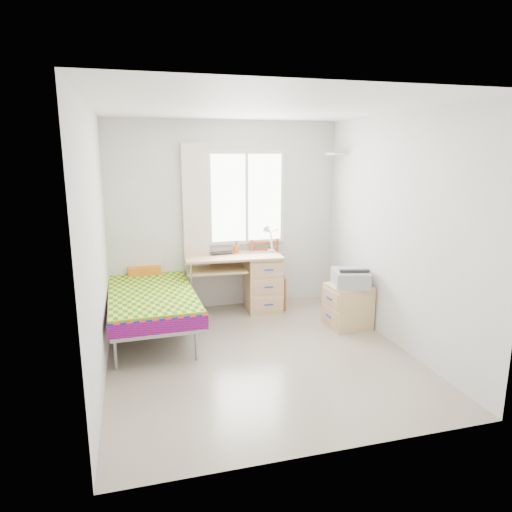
{
  "coord_description": "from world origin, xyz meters",
  "views": [
    {
      "loc": [
        -1.25,
        -4.47,
        2.16
      ],
      "look_at": [
        0.12,
        0.55,
        0.98
      ],
      "focal_mm": 32.0,
      "sensor_mm": 36.0,
      "label": 1
    }
  ],
  "objects": [
    {
      "name": "book",
      "position": [
        -0.15,
        1.42,
        0.59
      ],
      "size": [
        0.18,
        0.24,
        0.02
      ],
      "primitive_type": "imported",
      "rotation": [
        0.0,
        0.0,
        -0.06
      ],
      "color": "gray",
      "rests_on": "desk"
    },
    {
      "name": "bed",
      "position": [
        -1.09,
        1.1,
        0.45
      ],
      "size": [
        1.07,
        2.19,
        0.94
      ],
      "rotation": [
        0.0,
        0.0,
        0.03
      ],
      "color": "gray",
      "rests_on": "floor"
    },
    {
      "name": "ceiling",
      "position": [
        0.0,
        0.0,
        2.6
      ],
      "size": [
        3.5,
        3.5,
        0.0
      ],
      "primitive_type": "plane",
      "rotation": [
        3.14,
        0.0,
        0.0
      ],
      "color": "white",
      "rests_on": "wall_back"
    },
    {
      "name": "floor",
      "position": [
        0.0,
        0.0,
        0.0
      ],
      "size": [
        3.5,
        3.5,
        0.0
      ],
      "primitive_type": "plane",
      "color": "#BCAD93",
      "rests_on": "ground"
    },
    {
      "name": "window",
      "position": [
        0.3,
        1.73,
        1.55
      ],
      "size": [
        1.1,
        0.04,
        1.3
      ],
      "color": "white",
      "rests_on": "wall_back"
    },
    {
      "name": "desk",
      "position": [
        0.38,
        1.44,
        0.44
      ],
      "size": [
        1.33,
        0.67,
        0.81
      ],
      "rotation": [
        0.0,
        0.0,
        -0.06
      ],
      "color": "tan",
      "rests_on": "floor"
    },
    {
      "name": "wall_left",
      "position": [
        -1.6,
        0.0,
        1.3
      ],
      "size": [
        0.0,
        3.5,
        3.5
      ],
      "primitive_type": "plane",
      "rotation": [
        1.57,
        0.0,
        1.57
      ],
      "color": "silver",
      "rests_on": "ground"
    },
    {
      "name": "wall_right",
      "position": [
        1.6,
        0.0,
        1.3
      ],
      "size": [
        0.0,
        3.5,
        3.5
      ],
      "primitive_type": "plane",
      "rotation": [
        1.57,
        0.0,
        -1.57
      ],
      "color": "silver",
      "rests_on": "ground"
    },
    {
      "name": "curtain",
      "position": [
        -0.42,
        1.68,
        1.45
      ],
      "size": [
        0.35,
        0.05,
        1.7
      ],
      "primitive_type": "cube",
      "color": "beige",
      "rests_on": "wall_back"
    },
    {
      "name": "task_lamp",
      "position": [
        0.53,
        1.38,
        1.06
      ],
      "size": [
        0.22,
        0.32,
        0.4
      ],
      "rotation": [
        0.0,
        0.0,
        -0.4
      ],
      "color": "white",
      "rests_on": "desk"
    },
    {
      "name": "floating_shelf",
      "position": [
        1.49,
        1.4,
        2.15
      ],
      "size": [
        0.2,
        0.32,
        0.03
      ],
      "primitive_type": "cube",
      "color": "white",
      "rests_on": "wall_right"
    },
    {
      "name": "pen_cup",
      "position": [
        0.11,
        1.6,
        0.86
      ],
      "size": [
        0.08,
        0.08,
        0.1
      ],
      "primitive_type": "cylinder",
      "rotation": [
        0.0,
        0.0,
        -0.01
      ],
      "color": "orange",
      "rests_on": "desk"
    },
    {
      "name": "laptop",
      "position": [
        -0.1,
        1.49,
        0.82
      ],
      "size": [
        0.35,
        0.25,
        0.03
      ],
      "primitive_type": "imported",
      "rotation": [
        0.0,
        0.0,
        0.11
      ],
      "color": "black",
      "rests_on": "desk"
    },
    {
      "name": "wall_back",
      "position": [
        0.0,
        1.75,
        1.3
      ],
      "size": [
        3.2,
        0.0,
        3.2
      ],
      "primitive_type": "plane",
      "rotation": [
        1.57,
        0.0,
        0.0
      ],
      "color": "silver",
      "rests_on": "ground"
    },
    {
      "name": "chair",
      "position": [
        0.55,
        1.5,
        0.55
      ],
      "size": [
        0.48,
        0.48,
        0.98
      ],
      "rotation": [
        0.0,
        0.0,
        -0.17
      ],
      "color": "#97531D",
      "rests_on": "floor"
    },
    {
      "name": "cabinet",
      "position": [
        1.31,
        0.51,
        0.27
      ],
      "size": [
        0.54,
        0.48,
        0.55
      ],
      "rotation": [
        0.0,
        0.0,
        0.07
      ],
      "color": "tan",
      "rests_on": "floor"
    },
    {
      "name": "printer",
      "position": [
        1.32,
        0.5,
        0.65
      ],
      "size": [
        0.51,
        0.56,
        0.2
      ],
      "rotation": [
        0.0,
        0.0,
        -0.24
      ],
      "color": "gray",
      "rests_on": "cabinet"
    }
  ]
}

